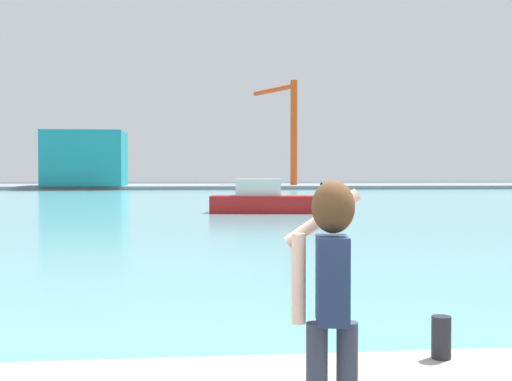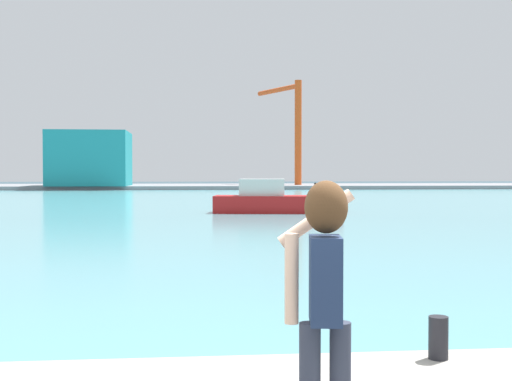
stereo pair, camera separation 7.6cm
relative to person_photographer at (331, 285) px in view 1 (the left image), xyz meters
The scene contains 8 objects.
ground_plane 50.25m from the person_photographer, 90.03° to the left, with size 220.00×220.00×0.00m, color #334751.
harbor_water 52.24m from the person_photographer, 90.03° to the left, with size 140.00×100.00×0.02m, color #599EA8.
far_shore_dock 92.23m from the person_photographer, 90.02° to the left, with size 140.00×20.00×0.51m, color gray.
person_photographer is the anchor object (origin of this frame).
harbor_bollard 2.58m from the person_photographer, 51.71° to the left, with size 0.19×0.19×0.41m, color black.
boat_moored 33.16m from the person_photographer, 83.29° to the left, with size 7.45×3.22×1.92m.
warehouse_left 87.93m from the person_photographer, 99.39° to the left, with size 10.32×10.00×7.27m, color teal.
port_crane 92.23m from the person_photographer, 81.33° to the left, with size 5.33×10.66×14.96m.
Camera 1 is at (-0.90, -4.40, 2.31)m, focal length 46.44 mm.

